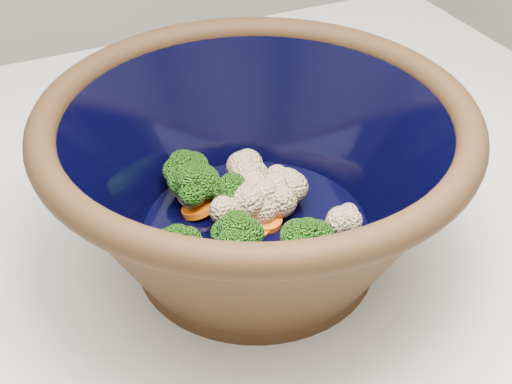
{
  "coord_description": "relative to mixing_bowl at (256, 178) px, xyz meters",
  "views": [
    {
      "loc": [
        -0.1,
        -0.32,
        1.34
      ],
      "look_at": [
        0.1,
        0.12,
        0.97
      ],
      "focal_mm": 50.0,
      "sensor_mm": 36.0,
      "label": 1
    }
  ],
  "objects": [
    {
      "name": "vegetable_pile",
      "position": [
        -0.01,
        0.01,
        -0.03
      ],
      "size": [
        0.17,
        0.17,
        0.05
      ],
      "color": "#608442",
      "rests_on": "mixing_bowl"
    },
    {
      "name": "mixing_bowl",
      "position": [
        0.0,
        0.0,
        0.0
      ],
      "size": [
        0.36,
        0.36,
        0.16
      ],
      "rotation": [
        0.0,
        0.0,
        0.02
      ],
      "color": "black",
      "rests_on": "counter"
    }
  ]
}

